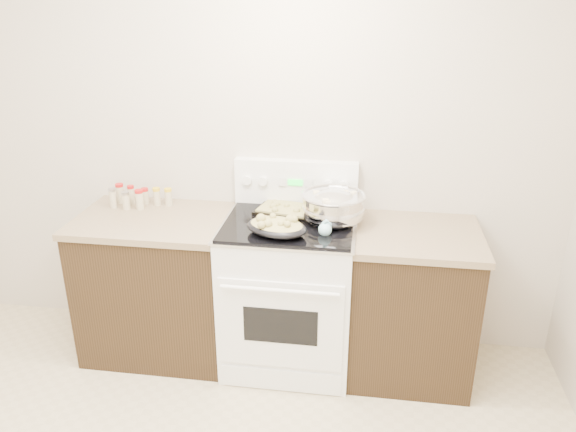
# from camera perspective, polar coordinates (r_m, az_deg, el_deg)

# --- Properties ---
(room_shell) EXTENTS (4.10, 3.60, 2.75)m
(room_shell) POSITION_cam_1_polar(r_m,az_deg,el_deg) (1.80, -17.76, 4.94)
(room_shell) COLOR beige
(room_shell) RESTS_ON ground
(counter_left) EXTENTS (0.93, 0.67, 0.92)m
(counter_left) POSITION_cam_1_polar(r_m,az_deg,el_deg) (3.67, -12.89, -6.72)
(counter_left) COLOR black
(counter_left) RESTS_ON ground
(counter_right) EXTENTS (0.73, 0.67, 0.92)m
(counter_right) POSITION_cam_1_polar(r_m,az_deg,el_deg) (3.46, 12.34, -8.58)
(counter_right) COLOR black
(counter_right) RESTS_ON ground
(kitchen_range) EXTENTS (0.78, 0.73, 1.22)m
(kitchen_range) POSITION_cam_1_polar(r_m,az_deg,el_deg) (3.45, 0.13, -7.51)
(kitchen_range) COLOR white
(kitchen_range) RESTS_ON ground
(mixing_bowl) EXTENTS (0.38, 0.38, 0.22)m
(mixing_bowl) POSITION_cam_1_polar(r_m,az_deg,el_deg) (3.23, 4.60, 0.87)
(mixing_bowl) COLOR silver
(mixing_bowl) RESTS_ON kitchen_range
(roasting_pan) EXTENTS (0.41, 0.34, 0.11)m
(roasting_pan) POSITION_cam_1_polar(r_m,az_deg,el_deg) (3.07, -1.18, -1.05)
(roasting_pan) COLOR black
(roasting_pan) RESTS_ON kitchen_range
(baking_sheet) EXTENTS (0.40, 0.32, 0.06)m
(baking_sheet) POSITION_cam_1_polar(r_m,az_deg,el_deg) (3.38, -0.17, 0.70)
(baking_sheet) COLOR black
(baking_sheet) RESTS_ON kitchen_range
(wooden_spoon) EXTENTS (0.15, 0.25, 0.04)m
(wooden_spoon) POSITION_cam_1_polar(r_m,az_deg,el_deg) (3.23, -2.85, -0.54)
(wooden_spoon) COLOR tan
(wooden_spoon) RESTS_ON kitchen_range
(blue_ladle) EXTENTS (0.18, 0.23, 0.09)m
(blue_ladle) POSITION_cam_1_polar(r_m,az_deg,el_deg) (3.09, 3.96, -1.26)
(blue_ladle) COLOR #9BDBE8
(blue_ladle) RESTS_ON kitchen_range
(spice_jars) EXTENTS (0.38, 0.15, 0.13)m
(spice_jars) POSITION_cam_1_polar(r_m,az_deg,el_deg) (3.65, -15.12, 1.89)
(spice_jars) COLOR #BFB28C
(spice_jars) RESTS_ON counter_left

